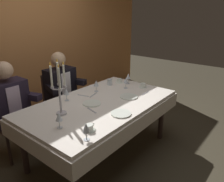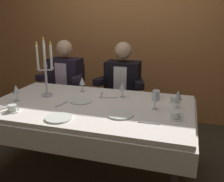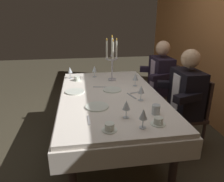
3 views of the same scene
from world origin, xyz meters
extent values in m
plane|color=#3F3829|center=(0.00, 0.00, 0.00)|extent=(12.00, 12.00, 0.00)
cube|color=#CD8348|center=(0.00, 1.66, 1.35)|extent=(6.00, 0.12, 2.70)
cube|color=white|center=(0.00, 0.00, 0.72)|extent=(1.90, 1.10, 0.04)
cube|color=white|center=(0.00, 0.00, 0.61)|extent=(1.94, 1.14, 0.18)
cylinder|color=#332522|center=(-0.83, 0.43, 0.35)|extent=(0.07, 0.07, 0.70)
cylinder|color=#332522|center=(0.83, 0.43, 0.35)|extent=(0.07, 0.07, 0.70)
cylinder|color=silver|center=(-0.52, 0.10, 0.75)|extent=(0.11, 0.11, 0.02)
cylinder|color=silver|center=(-0.52, 0.10, 0.90)|extent=(0.02, 0.02, 0.28)
cylinder|color=silver|center=(-0.52, 0.10, 1.08)|extent=(0.04, 0.04, 0.02)
cylinder|color=white|center=(-0.52, 0.10, 1.20)|extent=(0.02, 0.02, 0.22)
ellipsoid|color=yellow|center=(-0.52, 0.10, 1.33)|extent=(0.02, 0.02, 0.03)
cylinder|color=silver|center=(-0.48, 0.10, 1.02)|extent=(0.07, 0.01, 0.01)
cylinder|color=silver|center=(-0.44, 0.10, 1.04)|extent=(0.04, 0.04, 0.02)
cylinder|color=white|center=(-0.44, 0.10, 1.16)|extent=(0.02, 0.02, 0.22)
ellipsoid|color=yellow|center=(-0.44, 0.10, 1.29)|extent=(0.02, 0.02, 0.03)
cylinder|color=silver|center=(-0.53, 0.14, 1.02)|extent=(0.05, 0.07, 0.01)
cylinder|color=silver|center=(-0.55, 0.17, 1.04)|extent=(0.04, 0.04, 0.02)
cylinder|color=white|center=(-0.55, 0.17, 1.16)|extent=(0.02, 0.02, 0.22)
ellipsoid|color=yellow|center=(-0.55, 0.17, 1.29)|extent=(0.02, 0.02, 0.03)
cylinder|color=silver|center=(-0.53, 0.07, 1.02)|extent=(0.05, 0.07, 0.01)
cylinder|color=silver|center=(-0.55, 0.04, 1.04)|extent=(0.04, 0.04, 0.02)
cylinder|color=white|center=(-0.55, 0.04, 1.16)|extent=(0.02, 0.02, 0.22)
ellipsoid|color=yellow|center=(-0.55, 0.04, 1.29)|extent=(0.02, 0.02, 0.03)
cylinder|color=white|center=(-0.11, 0.04, 0.75)|extent=(0.22, 0.22, 0.01)
cylinder|color=white|center=(-0.12, -0.40, 0.75)|extent=(0.22, 0.22, 0.01)
cylinder|color=white|center=(0.35, -0.18, 0.75)|extent=(0.23, 0.23, 0.01)
cylinder|color=silver|center=(0.60, 0.05, 0.74)|extent=(0.06, 0.06, 0.00)
cylinder|color=silver|center=(0.60, 0.05, 0.78)|extent=(0.01, 0.01, 0.07)
cone|color=silver|center=(0.60, 0.05, 0.86)|extent=(0.07, 0.07, 0.08)
cylinder|color=#E0D172|center=(0.60, 0.05, 0.84)|extent=(0.04, 0.04, 0.03)
cylinder|color=silver|center=(0.80, 0.14, 0.74)|extent=(0.06, 0.06, 0.00)
cylinder|color=silver|center=(0.80, 0.14, 0.78)|extent=(0.01, 0.01, 0.07)
cone|color=silver|center=(0.80, 0.14, 0.86)|extent=(0.07, 0.07, 0.08)
cylinder|color=silver|center=(-0.72, -0.12, 0.74)|extent=(0.06, 0.06, 0.00)
cylinder|color=silver|center=(-0.72, -0.12, 0.78)|extent=(0.01, 0.01, 0.07)
cone|color=silver|center=(-0.72, -0.12, 0.86)|extent=(0.07, 0.07, 0.08)
cylinder|color=silver|center=(-0.23, 0.35, 0.74)|extent=(0.06, 0.06, 0.00)
cylinder|color=silver|center=(-0.23, 0.35, 0.78)|extent=(0.01, 0.01, 0.07)
cone|color=silver|center=(-0.23, 0.35, 0.86)|extent=(0.07, 0.07, 0.08)
cylinder|color=#E0D172|center=(-0.23, 0.35, 0.84)|extent=(0.04, 0.04, 0.03)
cylinder|color=silver|center=(0.24, 0.29, 0.74)|extent=(0.06, 0.06, 0.00)
cylinder|color=silver|center=(0.24, 0.29, 0.78)|extent=(0.01, 0.01, 0.07)
cone|color=silver|center=(0.24, 0.29, 0.86)|extent=(0.07, 0.07, 0.08)
cylinder|color=silver|center=(0.58, 0.33, 0.79)|extent=(0.07, 0.07, 0.09)
cylinder|color=white|center=(0.79, -0.12, 0.74)|extent=(0.12, 0.12, 0.01)
cylinder|color=white|center=(0.79, -0.12, 0.77)|extent=(0.08, 0.08, 0.05)
torus|color=white|center=(0.84, -0.12, 0.78)|extent=(0.04, 0.01, 0.04)
cylinder|color=white|center=(0.76, 0.29, 0.74)|extent=(0.12, 0.12, 0.01)
cylinder|color=white|center=(0.76, 0.29, 0.77)|extent=(0.08, 0.08, 0.05)
torus|color=white|center=(0.81, 0.29, 0.78)|extent=(0.04, 0.01, 0.04)
cylinder|color=white|center=(-0.58, -0.37, 0.74)|extent=(0.12, 0.12, 0.01)
cylinder|color=white|center=(-0.58, -0.37, 0.77)|extent=(0.08, 0.08, 0.05)
torus|color=white|center=(-0.53, -0.37, 0.78)|extent=(0.04, 0.01, 0.04)
cube|color=#B7B7BC|center=(0.01, 0.31, 0.74)|extent=(0.06, 0.17, 0.01)
cube|color=#B7B7BC|center=(-0.25, -0.09, 0.74)|extent=(0.06, 0.17, 0.01)
cube|color=#B7B7BC|center=(0.61, -0.27, 0.74)|extent=(0.17, 0.02, 0.01)
cube|color=#B7B7BC|center=(0.11, 0.22, 0.74)|extent=(0.19, 0.07, 0.01)
cylinder|color=#332522|center=(-0.88, 0.70, 0.21)|extent=(0.04, 0.04, 0.42)
cylinder|color=#332522|center=(-0.52, 0.70, 0.21)|extent=(0.04, 0.04, 0.42)
cylinder|color=#332522|center=(-0.88, 1.06, 0.21)|extent=(0.04, 0.04, 0.42)
cylinder|color=#332522|center=(-0.52, 1.06, 0.21)|extent=(0.04, 0.04, 0.42)
cube|color=#332522|center=(-0.70, 0.88, 0.44)|extent=(0.42, 0.42, 0.04)
cube|color=#332522|center=(-0.70, 1.07, 0.68)|extent=(0.38, 0.04, 0.44)
cube|color=black|center=(-0.70, 0.88, 0.73)|extent=(0.42, 0.26, 0.54)
cube|color=#C3ADC9|center=(-0.70, 0.75, 0.76)|extent=(0.16, 0.01, 0.40)
sphere|color=#D8AB87|center=(-0.70, 0.88, 1.14)|extent=(0.21, 0.21, 0.21)
cube|color=black|center=(-0.92, 0.78, 0.77)|extent=(0.19, 0.34, 0.08)
cube|color=black|center=(-0.48, 0.78, 0.77)|extent=(0.19, 0.34, 0.08)
cylinder|color=#332522|center=(-0.09, 0.70, 0.21)|extent=(0.04, 0.04, 0.42)
cylinder|color=#332522|center=(0.27, 0.70, 0.21)|extent=(0.04, 0.04, 0.42)
cylinder|color=#332522|center=(-0.09, 1.06, 0.21)|extent=(0.04, 0.04, 0.42)
cylinder|color=#332522|center=(0.27, 1.06, 0.21)|extent=(0.04, 0.04, 0.42)
cube|color=#332522|center=(0.09, 0.88, 0.44)|extent=(0.42, 0.42, 0.04)
cube|color=#332522|center=(0.09, 1.07, 0.68)|extent=(0.38, 0.04, 0.44)
cube|color=black|center=(0.09, 0.88, 0.73)|extent=(0.42, 0.26, 0.54)
cube|color=white|center=(0.09, 0.75, 0.76)|extent=(0.16, 0.01, 0.40)
sphere|color=tan|center=(0.09, 0.88, 1.14)|extent=(0.21, 0.21, 0.21)
cube|color=black|center=(-0.13, 0.78, 0.77)|extent=(0.19, 0.34, 0.08)
cube|color=black|center=(0.31, 0.78, 0.77)|extent=(0.19, 0.34, 0.08)
camera|label=1|loc=(-1.85, -1.67, 1.79)|focal=35.37mm
camera|label=2|loc=(0.85, -2.07, 1.55)|focal=40.09mm
camera|label=3|loc=(2.20, -0.32, 1.58)|focal=33.40mm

